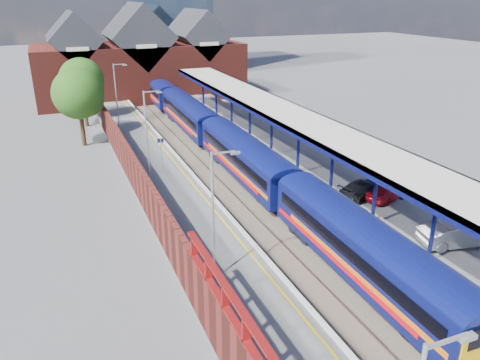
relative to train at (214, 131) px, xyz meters
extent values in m
plane|color=#5B5B5E|center=(-1.49, 1.11, -2.12)|extent=(240.00, 240.00, 0.00)
cube|color=#473D33|center=(-1.49, -8.89, -2.09)|extent=(6.00, 76.00, 0.06)
cube|color=slate|center=(-3.71, -8.89, -2.00)|extent=(0.07, 76.00, 0.14)
cube|color=slate|center=(-2.27, -8.89, -2.00)|extent=(0.07, 76.00, 0.14)
cube|color=slate|center=(-0.71, -8.89, -2.00)|extent=(0.07, 76.00, 0.14)
cube|color=slate|center=(0.73, -8.89, -2.00)|extent=(0.07, 76.00, 0.14)
cube|color=#565659|center=(-6.99, -8.89, -1.62)|extent=(5.00, 76.00, 1.00)
cube|color=#565659|center=(4.51, -8.89, -1.62)|extent=(6.00, 76.00, 1.00)
cube|color=silver|center=(-4.64, -8.89, -1.10)|extent=(0.30, 76.00, 0.05)
cube|color=silver|center=(1.66, -8.89, -1.10)|extent=(0.30, 76.00, 0.05)
cube|color=yellow|center=(-5.24, -8.89, -1.12)|extent=(0.14, 76.00, 0.01)
cube|color=#0B1253|center=(0.01, -24.78, -0.22)|extent=(3.09, 16.05, 2.50)
cube|color=#0B1253|center=(0.01, -24.78, 1.03)|extent=(3.09, 16.05, 0.60)
cube|color=#0B1253|center=(0.01, -8.18, -0.22)|extent=(3.09, 16.05, 2.50)
cube|color=#0B1253|center=(0.01, -8.18, 1.03)|extent=(3.09, 16.05, 0.60)
cube|color=#0B1253|center=(0.01, 8.42, -0.22)|extent=(3.09, 16.05, 2.50)
cube|color=#0B1253|center=(0.01, 8.42, 1.03)|extent=(3.09, 16.05, 0.60)
cube|color=#0B1253|center=(0.01, 25.02, -0.22)|extent=(3.09, 16.05, 2.50)
cube|color=#0B1253|center=(0.01, 25.02, 1.03)|extent=(3.09, 16.05, 0.60)
cube|color=black|center=(-1.41, 0.12, 0.23)|extent=(0.04, 60.54, 0.70)
cube|color=orange|center=(-1.42, 0.12, -0.57)|extent=(0.03, 55.27, 0.30)
cube|color=red|center=(-1.43, 0.12, -0.82)|extent=(0.03, 55.27, 0.30)
cube|color=black|center=(0.01, -30.38, -1.82)|extent=(2.00, 2.40, 0.60)
cube|color=black|center=(0.01, 30.62, -1.82)|extent=(2.00, 2.40, 0.60)
cylinder|color=#0D1150|center=(3.51, -25.89, 0.98)|extent=(0.24, 0.24, 4.20)
cylinder|color=#0D1150|center=(3.51, -20.89, 0.98)|extent=(0.24, 0.24, 4.20)
cylinder|color=#0D1150|center=(3.51, -15.89, 0.98)|extent=(0.24, 0.24, 4.20)
cylinder|color=#0D1150|center=(3.51, -10.89, 0.98)|extent=(0.24, 0.24, 4.20)
cylinder|color=#0D1150|center=(3.51, -5.89, 0.98)|extent=(0.24, 0.24, 4.20)
cylinder|color=#0D1150|center=(3.51, -0.89, 0.98)|extent=(0.24, 0.24, 4.20)
cylinder|color=#0D1150|center=(3.51, 4.11, 0.98)|extent=(0.24, 0.24, 4.20)
cylinder|color=#0D1150|center=(3.51, 9.11, 0.98)|extent=(0.24, 0.24, 4.20)
cylinder|color=#0D1150|center=(3.51, 14.11, 0.98)|extent=(0.24, 0.24, 4.20)
cube|color=beige|center=(4.01, -6.89, 3.23)|extent=(4.50, 52.00, 0.25)
cube|color=#0D1150|center=(1.86, -6.89, 3.08)|extent=(0.20, 52.00, 0.55)
cube|color=#0D1150|center=(6.16, -6.89, 3.08)|extent=(0.20, 52.00, 0.55)
cube|color=#A5A8AA|center=(-7.39, -36.89, 5.78)|extent=(1.20, 0.08, 0.08)
cube|color=#A5A8AA|center=(-6.79, -36.89, 5.68)|extent=(0.45, 0.18, 0.12)
cylinder|color=#A5A8AA|center=(-7.99, -22.89, 2.38)|extent=(0.12, 0.12, 7.00)
cube|color=#A5A8AA|center=(-7.39, -22.89, 5.78)|extent=(1.20, 0.08, 0.08)
cube|color=#A5A8AA|center=(-6.79, -22.89, 5.68)|extent=(0.45, 0.18, 0.12)
cylinder|color=#A5A8AA|center=(-7.99, -6.89, 2.38)|extent=(0.12, 0.12, 7.00)
cube|color=#A5A8AA|center=(-7.39, -6.89, 5.78)|extent=(1.20, 0.08, 0.08)
cube|color=#A5A8AA|center=(-6.79, -6.89, 5.68)|extent=(0.45, 0.18, 0.12)
cylinder|color=#A5A8AA|center=(-7.99, 9.11, 2.38)|extent=(0.12, 0.12, 7.00)
cube|color=#A5A8AA|center=(-7.39, 9.11, 5.78)|extent=(1.20, 0.08, 0.08)
cube|color=#A5A8AA|center=(-6.79, 9.11, 5.68)|extent=(0.45, 0.18, 0.12)
cylinder|color=#A5A8AA|center=(-6.49, -4.89, 0.13)|extent=(0.08, 0.08, 2.50)
cube|color=#0C194C|center=(-6.49, -4.89, 1.18)|extent=(0.55, 0.06, 0.35)
cube|color=maroon|center=(-9.59, -14.89, 0.28)|extent=(0.35, 50.00, 2.80)
cube|color=maroon|center=(-9.59, -31.89, 2.68)|extent=(0.30, 15.00, 0.12)
cube|color=maroon|center=(-9.59, -31.89, 1.73)|extent=(0.30, 15.00, 0.12)
cube|color=maroon|center=(-9.59, -30.89, 2.18)|extent=(0.30, 0.12, 1.00)
cube|color=maroon|center=(-9.59, -28.89, 2.18)|extent=(0.30, 0.12, 1.00)
cube|color=maroon|center=(-9.59, -26.89, 2.18)|extent=(0.30, 0.12, 1.00)
cube|color=maroon|center=(-9.59, -24.89, 2.18)|extent=(0.30, 0.12, 1.00)
cube|color=maroon|center=(-1.49, 29.11, 1.88)|extent=(30.00, 12.00, 8.00)
cube|color=#232328|center=(-10.49, 29.11, 7.08)|extent=(7.13, 12.00, 7.13)
cube|color=#232328|center=(-1.49, 29.11, 7.08)|extent=(9.16, 12.00, 9.16)
cube|color=#232328|center=(7.51, 29.11, 7.08)|extent=(7.13, 12.00, 7.13)
cube|color=beige|center=(-10.49, 23.06, 6.08)|extent=(2.80, 0.15, 0.50)
cube|color=beige|center=(-1.49, 23.06, 6.08)|extent=(2.80, 0.15, 0.50)
cube|color=beige|center=(7.51, 23.06, 6.08)|extent=(2.80, 0.15, 0.50)
cylinder|color=#382314|center=(-11.99, 7.11, -0.12)|extent=(0.44, 0.44, 4.00)
sphere|color=#1E4612|center=(-11.99, 7.11, 3.38)|extent=(5.20, 5.20, 5.20)
sphere|color=#1E4612|center=(-11.19, 6.61, 2.68)|extent=(3.20, 3.20, 3.20)
cylinder|color=#382314|center=(-10.99, 15.11, -0.12)|extent=(0.44, 0.44, 4.00)
sphere|color=#1E4612|center=(-10.99, 15.11, 3.38)|extent=(5.20, 5.20, 5.20)
sphere|color=#1E4612|center=(-10.19, 14.61, 2.68)|extent=(3.20, 3.20, 3.20)
imported|color=#9F0D1A|center=(7.01, -18.00, -0.47)|extent=(4.12, 2.63, 1.31)
imported|color=#9B9B9F|center=(6.44, -25.00, -0.37)|extent=(4.78, 2.53, 1.50)
imported|color=black|center=(5.69, -16.97, -0.49)|extent=(4.70, 2.93, 1.27)
imported|color=navy|center=(7.01, -17.26, -0.52)|extent=(4.73, 3.21, 1.20)
camera|label=1|loc=(-14.65, -42.71, 12.81)|focal=35.00mm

